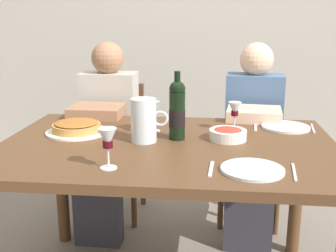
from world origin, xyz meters
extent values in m
cube|color=#B2ADA3|center=(0.00, 1.95, 1.40)|extent=(8.00, 0.10, 2.80)
cube|color=brown|center=(0.00, 0.00, 0.74)|extent=(1.50, 1.00, 0.04)
cylinder|color=brown|center=(-0.67, 0.42, 0.36)|extent=(0.07, 0.07, 0.72)
cylinder|color=brown|center=(0.67, 0.42, 0.36)|extent=(0.07, 0.07, 0.72)
cylinder|color=black|center=(0.04, 0.07, 0.87)|extent=(0.07, 0.07, 0.22)
sphere|color=black|center=(0.04, 0.07, 0.99)|extent=(0.07, 0.07, 0.07)
cylinder|color=black|center=(0.04, 0.07, 1.04)|extent=(0.03, 0.03, 0.07)
cylinder|color=black|center=(0.04, 0.07, 0.86)|extent=(0.07, 0.07, 0.08)
cylinder|color=silver|center=(-0.11, 0.02, 0.86)|extent=(0.12, 0.12, 0.20)
cylinder|color=silver|center=(-0.11, 0.02, 0.82)|extent=(0.11, 0.11, 0.12)
torus|color=silver|center=(-0.03, 0.02, 0.87)|extent=(0.07, 0.01, 0.07)
cylinder|color=white|center=(-0.46, 0.12, 0.77)|extent=(0.30, 0.30, 0.01)
cylinder|color=#C18E47|center=(-0.46, 0.12, 0.79)|extent=(0.23, 0.23, 0.03)
ellipsoid|color=#9E6028|center=(-0.46, 0.12, 0.81)|extent=(0.21, 0.21, 0.02)
cylinder|color=white|center=(0.27, 0.08, 0.78)|extent=(0.17, 0.17, 0.05)
ellipsoid|color=#B2382D|center=(0.27, 0.08, 0.80)|extent=(0.14, 0.14, 0.03)
cylinder|color=silver|center=(0.30, 0.24, 0.76)|extent=(0.06, 0.06, 0.00)
cylinder|color=silver|center=(0.30, 0.24, 0.80)|extent=(0.01, 0.01, 0.07)
cone|color=silver|center=(0.30, 0.24, 0.87)|extent=(0.06, 0.06, 0.07)
cylinder|color=#470A14|center=(0.30, 0.24, 0.85)|extent=(0.04, 0.04, 0.02)
cylinder|color=silver|center=(-0.19, -0.34, 0.76)|extent=(0.06, 0.06, 0.00)
cylinder|color=silver|center=(-0.19, -0.34, 0.80)|extent=(0.01, 0.01, 0.07)
cone|color=silver|center=(-0.19, -0.34, 0.88)|extent=(0.07, 0.07, 0.08)
cylinder|color=#470A14|center=(-0.19, -0.34, 0.85)|extent=(0.04, 0.04, 0.03)
cylinder|color=silver|center=(-0.09, 0.19, 0.76)|extent=(0.06, 0.06, 0.00)
cylinder|color=silver|center=(-0.09, 0.19, 0.80)|extent=(0.01, 0.01, 0.07)
cone|color=silver|center=(-0.09, 0.19, 0.87)|extent=(0.06, 0.06, 0.07)
cylinder|color=#470A14|center=(-0.09, 0.19, 0.85)|extent=(0.04, 0.04, 0.03)
cylinder|color=silver|center=(0.34, -0.31, 0.77)|extent=(0.23, 0.23, 0.01)
cylinder|color=silver|center=(0.57, 0.32, 0.77)|extent=(0.24, 0.24, 0.01)
cube|color=silver|center=(0.19, -0.31, 0.76)|extent=(0.02, 0.16, 0.00)
cube|color=silver|center=(0.49, -0.31, 0.76)|extent=(0.03, 0.18, 0.00)
cube|color=silver|center=(0.70, 0.32, 0.76)|extent=(0.03, 0.18, 0.00)
cube|color=silver|center=(0.42, 0.32, 0.76)|extent=(0.03, 0.16, 0.00)
cube|color=brown|center=(-0.45, 0.79, 0.46)|extent=(0.40, 0.40, 0.02)
cube|color=brown|center=(-0.45, 0.98, 0.67)|extent=(0.36, 0.03, 0.40)
cylinder|color=brown|center=(-0.62, 0.62, 0.23)|extent=(0.04, 0.04, 0.45)
cylinder|color=brown|center=(-0.28, 0.62, 0.23)|extent=(0.04, 0.04, 0.45)
cylinder|color=brown|center=(-0.62, 0.96, 0.23)|extent=(0.04, 0.04, 0.45)
cylinder|color=brown|center=(-0.28, 0.96, 0.23)|extent=(0.04, 0.04, 0.45)
cube|color=#B7B2A8|center=(-0.45, 0.75, 0.72)|extent=(0.34, 0.20, 0.50)
sphere|color=#9E7051|center=(-0.45, 0.75, 1.06)|extent=(0.20, 0.20, 0.20)
cube|color=#33333D|center=(-0.45, 0.56, 0.47)|extent=(0.31, 0.38, 0.14)
cube|color=#33333D|center=(-0.45, 0.41, 0.20)|extent=(0.27, 0.12, 0.40)
cube|color=#9E7051|center=(-0.45, 0.47, 0.79)|extent=(0.29, 0.24, 0.06)
cube|color=brown|center=(0.45, 0.81, 0.46)|extent=(0.44, 0.44, 0.02)
cube|color=brown|center=(0.47, 0.99, 0.67)|extent=(0.36, 0.07, 0.40)
cylinder|color=brown|center=(0.26, 0.66, 0.23)|extent=(0.04, 0.04, 0.45)
cylinder|color=brown|center=(0.60, 0.62, 0.23)|extent=(0.04, 0.04, 0.45)
cylinder|color=brown|center=(0.30, 1.00, 0.23)|extent=(0.04, 0.04, 0.45)
cylinder|color=brown|center=(0.64, 0.96, 0.23)|extent=(0.04, 0.04, 0.45)
cube|color=#4C6B93|center=(0.45, 0.77, 0.72)|extent=(0.36, 0.23, 0.50)
sphere|color=beige|center=(0.45, 0.77, 1.06)|extent=(0.20, 0.20, 0.20)
cube|color=#33333D|center=(0.43, 0.58, 0.47)|extent=(0.34, 0.41, 0.14)
cube|color=#33333D|center=(0.42, 0.43, 0.20)|extent=(0.28, 0.15, 0.40)
cube|color=beige|center=(0.42, 0.49, 0.79)|extent=(0.31, 0.27, 0.06)
camera|label=1|loc=(0.19, -1.77, 1.31)|focal=44.63mm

